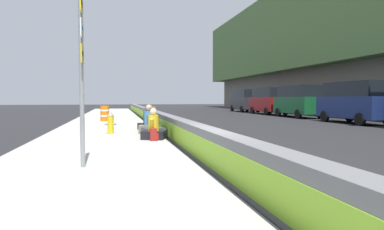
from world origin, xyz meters
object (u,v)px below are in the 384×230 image
at_px(route_sign_post, 82,64).
at_px(fire_hydrant, 111,122).
at_px(seated_person_far, 148,122).
at_px(parked_car_third, 355,101).
at_px(seated_person_foreground, 153,129).
at_px(backpack, 154,135).
at_px(parked_car_far, 245,100).
at_px(seated_person_rear, 149,124).
at_px(parked_car_fourth, 299,101).
at_px(parked_car_midline, 269,100).
at_px(seated_person_middle, 153,126).
at_px(construction_barrel, 105,113).

distance_m(route_sign_post, fire_hydrant, 6.78).
xyz_separation_m(seated_person_far, parked_car_third, (2.73, -12.91, 0.87)).
bearing_deg(fire_hydrant, seated_person_foreground, -145.90).
bearing_deg(seated_person_far, backpack, 177.58).
bearing_deg(seated_person_far, parked_car_far, -31.78).
height_order(seated_person_rear, parked_car_fourth, parked_car_fourth).
relative_size(parked_car_third, parked_car_midline, 1.00).
height_order(seated_person_foreground, parked_car_far, parked_car_far).
bearing_deg(parked_car_far, seated_person_middle, 150.93).
relative_size(backpack, construction_barrel, 0.42).
relative_size(seated_person_far, parked_car_midline, 0.21).
height_order(parked_car_third, parked_car_fourth, same).
distance_m(construction_barrel, parked_car_fourth, 15.36).
bearing_deg(parked_car_midline, fire_hydrant, 137.94).
xyz_separation_m(route_sign_post, parked_car_fourth, (17.26, -15.02, -0.88)).
distance_m(seated_person_far, parked_car_third, 13.23).
relative_size(parked_car_third, parked_car_far, 0.99).
xyz_separation_m(fire_hydrant, seated_person_rear, (-0.09, -1.52, -0.09)).
distance_m(parked_car_third, parked_car_far, 18.32).
bearing_deg(seated_person_foreground, seated_person_far, -2.02).
bearing_deg(parked_car_far, construction_barrel, 134.39).
xyz_separation_m(seated_person_foreground, parked_car_midline, (18.30, -13.09, 0.88)).
bearing_deg(construction_barrel, parked_car_far, -45.61).
bearing_deg(fire_hydrant, route_sign_post, 176.06).
bearing_deg(route_sign_post, parked_car_third, -54.50).
bearing_deg(route_sign_post, fire_hydrant, -3.94).
xyz_separation_m(fire_hydrant, parked_car_third, (4.10, -14.50, 0.77)).
bearing_deg(seated_person_rear, seated_person_far, -2.95).
bearing_deg(fire_hydrant, seated_person_far, -49.25).
distance_m(seated_person_foreground, seated_person_far, 3.54).
height_order(seated_person_foreground, parked_car_fourth, parked_car_fourth).
xyz_separation_m(parked_car_third, parked_car_far, (18.32, -0.13, 0.00)).
xyz_separation_m(route_sign_post, fire_hydrant, (6.56, -0.45, -1.65)).
bearing_deg(construction_barrel, seated_person_foreground, -168.86).
xyz_separation_m(fire_hydrant, backpack, (-2.57, -1.43, -0.25)).
distance_m(fire_hydrant, seated_person_foreground, 2.62).
relative_size(seated_person_foreground, seated_person_rear, 0.92).
relative_size(construction_barrel, parked_car_third, 0.19).
distance_m(fire_hydrant, parked_car_far, 26.79).
height_order(seated_person_middle, construction_barrel, seated_person_middle).
height_order(seated_person_foreground, parked_car_third, parked_car_third).
bearing_deg(seated_person_rear, parked_car_far, -30.23).
height_order(backpack, parked_car_far, parked_car_far).
distance_m(route_sign_post, seated_person_foreground, 5.11).
distance_m(seated_person_rear, parked_car_midline, 20.82).
relative_size(fire_hydrant, parked_car_third, 0.17).
relative_size(fire_hydrant, parked_car_midline, 0.17).
relative_size(seated_person_foreground, parked_car_midline, 0.21).
distance_m(seated_person_far, parked_car_fourth, 16.00).
relative_size(fire_hydrant, parked_car_fourth, 0.17).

